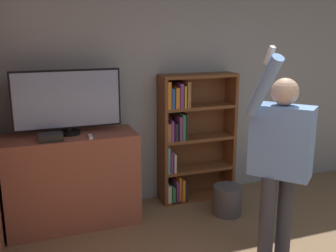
{
  "coord_description": "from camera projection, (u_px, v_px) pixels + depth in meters",
  "views": [
    {
      "loc": [
        -1.87,
        -1.38,
        1.98
      ],
      "look_at": [
        -0.74,
        1.76,
        1.15
      ],
      "focal_mm": 42.0,
      "sensor_mm": 36.0,
      "label": 1
    }
  ],
  "objects": [
    {
      "name": "tv_ledge",
      "position": [
        73.0,
        180.0,
        4.01
      ],
      "size": [
        1.31,
        0.52,
        0.96
      ],
      "color": "#93513D",
      "rests_on": "ground_plane"
    },
    {
      "name": "person",
      "position": [
        281.0,
        154.0,
        3.22
      ],
      "size": [
        0.63,
        0.56,
        1.87
      ],
      "rotation": [
        0.0,
        0.0,
        -0.86
      ],
      "color": "#383842",
      "rests_on": "ground_plane"
    },
    {
      "name": "television",
      "position": [
        67.0,
        101.0,
        3.85
      ],
      "size": [
        1.05,
        0.22,
        0.64
      ],
      "color": "black",
      "rests_on": "tv_ledge"
    },
    {
      "name": "remote_loose",
      "position": [
        90.0,
        137.0,
        3.79
      ],
      "size": [
        0.04,
        0.14,
        0.02
      ],
      "color": "white",
      "rests_on": "tv_ledge"
    },
    {
      "name": "wall_back",
      "position": [
        196.0,
        84.0,
        4.62
      ],
      "size": [
        6.39,
        0.06,
        2.7
      ],
      "color": "#9EA3A8",
      "rests_on": "ground_plane"
    },
    {
      "name": "waste_bin",
      "position": [
        227.0,
        200.0,
        4.29
      ],
      "size": [
        0.31,
        0.31,
        0.32
      ],
      "color": "#4C4C51",
      "rests_on": "ground_plane"
    },
    {
      "name": "bookshelf",
      "position": [
        190.0,
        138.0,
        4.56
      ],
      "size": [
        0.89,
        0.28,
        1.49
      ],
      "color": "brown",
      "rests_on": "ground_plane"
    },
    {
      "name": "game_console",
      "position": [
        51.0,
        137.0,
        3.7
      ],
      "size": [
        0.22,
        0.18,
        0.06
      ],
      "color": "black",
      "rests_on": "tv_ledge"
    }
  ]
}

